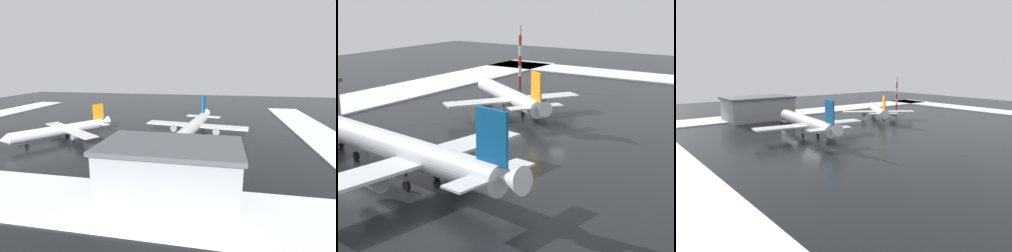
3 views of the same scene
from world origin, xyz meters
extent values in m
plane|color=black|center=(0.00, 0.00, 0.00)|extent=(240.00, 240.00, 0.00)
cube|color=white|center=(0.00, -50.00, 0.18)|extent=(152.00, 16.00, 0.35)
cube|color=white|center=(67.00, 0.00, 0.18)|extent=(14.00, 116.00, 0.35)
cylinder|color=silver|center=(27.15, -7.50, 3.85)|extent=(8.26, 33.20, 3.74)
cone|color=silver|center=(24.69, -25.15, 3.85)|extent=(3.88, 3.10, 3.55)
cone|color=silver|center=(29.64, 10.37, 4.51)|extent=(3.69, 4.33, 3.64)
cube|color=silver|center=(36.54, -5.47, 3.52)|extent=(14.83, 6.77, 0.40)
cylinder|color=gray|center=(34.28, -5.71, 2.42)|extent=(2.69, 4.01, 2.20)
cube|color=silver|center=(18.67, -2.98, 3.52)|extent=(14.83, 6.77, 0.40)
cylinder|color=gray|center=(20.77, -3.83, 2.42)|extent=(2.69, 4.01, 2.20)
cube|color=#0C5999|center=(29.27, 7.76, 8.58)|extent=(1.00, 4.41, 6.16)
cube|color=silver|center=(32.51, 7.08, 4.29)|extent=(5.62, 3.56, 0.26)
cube|color=silver|center=(25.97, 8.00, 4.29)|extent=(5.62, 3.56, 0.26)
cylinder|color=black|center=(25.56, -18.94, 2.20)|extent=(0.26, 0.26, 0.77)
cylinder|color=black|center=(25.56, -18.94, 0.61)|extent=(0.55, 1.25, 1.21)
cylinder|color=black|center=(30.00, -4.56, 2.20)|extent=(0.26, 0.26, 0.77)
cylinder|color=black|center=(30.00, -4.56, 0.61)|extent=(0.55, 1.25, 1.21)
cylinder|color=black|center=(25.21, -3.89, 2.20)|extent=(0.26, 0.26, 0.77)
cylinder|color=black|center=(25.21, -3.89, 0.61)|extent=(0.55, 1.25, 1.21)
cylinder|color=silver|center=(-11.89, -17.67, 3.25)|extent=(18.19, 24.88, 3.16)
cone|color=silver|center=(-20.30, -30.15, 3.25)|extent=(3.73, 3.53, 3.00)
cone|color=silver|center=(-3.38, -5.03, 3.81)|extent=(4.08, 4.25, 3.07)
cube|color=silver|center=(-4.01, -19.61, 2.97)|extent=(12.30, 10.14, 0.33)
cylinder|color=gray|center=(-5.81, -18.96, 2.04)|extent=(3.31, 3.66, 1.86)
cube|color=silver|center=(-16.65, -11.10, 2.97)|extent=(12.30, 10.14, 0.33)
cylinder|color=gray|center=(-15.37, -12.52, 2.04)|extent=(3.31, 3.66, 1.86)
cube|color=orange|center=(-4.62, -6.88, 7.25)|extent=(2.35, 3.27, 5.20)
cube|color=silver|center=(-2.41, -8.59, 3.62)|extent=(5.05, 4.49, 0.22)
cube|color=silver|center=(-7.04, -5.48, 3.62)|extent=(5.05, 4.49, 0.22)
cylinder|color=black|center=(-17.34, -25.76, 1.86)|extent=(0.22, 0.22, 0.65)
cylinder|color=black|center=(-17.34, -25.76, 0.51)|extent=(0.84, 1.03, 1.02)
cylinder|color=black|center=(-8.64, -16.50, 1.86)|extent=(0.22, 0.22, 0.65)
cylinder|color=black|center=(-8.64, -16.50, 0.51)|extent=(0.84, 1.03, 1.02)
cylinder|color=black|center=(-12.03, -14.22, 1.86)|extent=(0.22, 0.22, 0.65)
cylinder|color=black|center=(-12.03, -14.22, 0.51)|extent=(0.84, 1.03, 1.02)
cube|color=silver|center=(23.40, -27.49, 1.15)|extent=(3.01, 4.93, 0.50)
cube|color=#3F5160|center=(23.23, -28.39, 1.95)|extent=(1.73, 1.65, 1.10)
cylinder|color=black|center=(24.08, -29.25, 0.45)|extent=(0.48, 0.94, 0.90)
cylinder|color=black|center=(22.13, -28.89, 0.45)|extent=(0.48, 0.94, 0.90)
cylinder|color=black|center=(24.67, -26.08, 0.45)|extent=(0.48, 0.94, 0.90)
cylinder|color=black|center=(22.72, -25.72, 0.45)|extent=(0.48, 0.94, 0.90)
cylinder|color=black|center=(17.73, -21.27, 0.42)|extent=(0.16, 0.16, 0.85)
cylinder|color=black|center=(17.53, -21.27, 0.42)|extent=(0.16, 0.16, 0.85)
cylinder|color=orange|center=(17.63, -21.27, 1.16)|extent=(0.36, 0.36, 0.62)
sphere|color=tan|center=(17.63, -21.27, 1.59)|extent=(0.24, 0.24, 0.24)
cylinder|color=black|center=(20.29, -22.78, 0.42)|extent=(0.16, 0.16, 0.85)
cylinder|color=black|center=(20.28, -22.58, 0.42)|extent=(0.16, 0.16, 0.85)
cylinder|color=orange|center=(20.28, -22.68, 1.16)|extent=(0.36, 0.36, 0.62)
sphere|color=tan|center=(20.28, -22.68, 1.59)|extent=(0.24, 0.24, 0.24)
cylinder|color=black|center=(18.71, -14.75, 0.42)|extent=(0.16, 0.16, 0.85)
cylinder|color=black|center=(18.88, -14.64, 0.42)|extent=(0.16, 0.16, 0.85)
cylinder|color=orange|center=(18.80, -14.69, 1.16)|extent=(0.36, 0.36, 0.62)
sphere|color=tan|center=(18.80, -14.69, 1.59)|extent=(0.24, 0.24, 0.24)
cube|color=gray|center=(26.38, -42.99, 4.00)|extent=(24.08, 14.14, 8.00)
cube|color=#4C4F54|center=(26.38, -42.99, 8.40)|extent=(25.09, 15.15, 0.80)
camera|label=1|loc=(34.39, -86.42, 22.06)|focal=28.00mm
camera|label=2|loc=(71.83, 38.27, 23.77)|focal=55.00mm
camera|label=3|loc=(76.87, 74.58, 19.95)|focal=35.00mm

